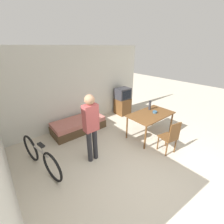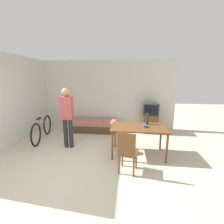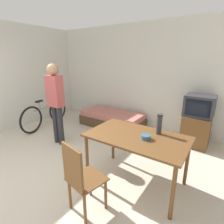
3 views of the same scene
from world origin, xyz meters
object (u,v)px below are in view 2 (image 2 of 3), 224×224
dining_table (139,130)px  mate_bowl (145,126)px  bicycle (42,129)px  thermos_flask (147,118)px  person_standing (67,114)px  daybed (94,125)px  wooden_chair (127,151)px  tv (150,118)px

dining_table → mate_bowl: mate_bowl is taller
bicycle → thermos_flask: 3.41m
person_standing → thermos_flask: 2.23m
daybed → mate_bowl: 2.55m
wooden_chair → thermos_flask: size_ratio=3.13×
thermos_flask → tv: bearing=79.4°
person_standing → thermos_flask: bearing=0.9°
dining_table → tv: bearing=73.9°
tv → mate_bowl: bearing=-101.6°
bicycle → thermos_flask: size_ratio=5.57×
tv → bicycle: size_ratio=0.66×
daybed → bicycle: (-1.50, -1.05, 0.16)m
daybed → dining_table: size_ratio=1.23×
dining_table → daybed: bearing=132.9°
dining_table → bicycle: (-3.10, 0.67, -0.33)m
dining_table → wooden_chair: wooden_chair is taller
daybed → person_standing: (-0.40, -1.52, 0.82)m
wooden_chair → bicycle: wooden_chair is taller
bicycle → person_standing: size_ratio=0.97×
tv → thermos_flask: tv is taller
person_standing → mate_bowl: 2.17m
mate_bowl → tv: bearing=78.4°
tv → wooden_chair: size_ratio=1.18×
dining_table → wooden_chair: size_ratio=1.51×
wooden_chair → mate_bowl: size_ratio=6.92×
dining_table → thermos_flask: 0.41m
daybed → mate_bowl: bearing=-45.1°
person_standing → wooden_chair: bearing=-32.2°
daybed → bicycle: size_ratio=1.05×
daybed → person_standing: size_ratio=1.01×
wooden_chair → mate_bowl: (0.43, 0.85, 0.28)m
bicycle → wooden_chair: bearing=-28.8°
dining_table → person_standing: bearing=174.2°
dining_table → wooden_chair: (-0.28, -0.88, -0.17)m
daybed → wooden_chair: wooden_chair is taller
daybed → dining_table: (1.60, -1.72, 0.49)m
wooden_chair → bicycle: size_ratio=0.56×
wooden_chair → person_standing: bearing=147.8°
daybed → thermos_flask: size_ratio=5.83×
tv → person_standing: (-2.53, -1.62, 0.48)m
mate_bowl → daybed: bearing=134.9°
wooden_chair → dining_table: bearing=72.4°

